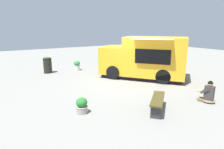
{
  "coord_description": "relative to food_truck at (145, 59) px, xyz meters",
  "views": [
    {
      "loc": [
        6.59,
        8.14,
        2.91
      ],
      "look_at": [
        1.75,
        0.63,
        0.71
      ],
      "focal_mm": 30.3,
      "sensor_mm": 36.0,
      "label": 1
    }
  ],
  "objects": [
    {
      "name": "food_truck",
      "position": [
        0.0,
        0.0,
        0.0
      ],
      "size": [
        4.59,
        5.13,
        2.41
      ],
      "color": "#F7AB21",
      "rests_on": "ground_plane"
    },
    {
      "name": "plaza_bench",
      "position": [
        2.82,
        3.79,
        -0.77
      ],
      "size": [
        1.46,
        1.29,
        0.5
      ],
      "color": "#463D1A",
      "rests_on": "ground_plane"
    },
    {
      "name": "planter_flowering_far",
      "position": [
        5.17,
        2.48,
        -0.86
      ],
      "size": [
        0.42,
        0.42,
        0.56
      ],
      "color": "#A1968E",
      "rests_on": "ground_plane"
    },
    {
      "name": "planter_flowering_near",
      "position": [
        2.6,
        -4.13,
        -0.79
      ],
      "size": [
        0.46,
        0.46,
        0.7
      ],
      "color": "silver",
      "rests_on": "ground_plane"
    },
    {
      "name": "trash_bin",
      "position": [
        4.54,
        -4.42,
        -0.62
      ],
      "size": [
        0.55,
        0.55,
        1.04
      ],
      "color": "black",
      "rests_on": "ground_plane"
    },
    {
      "name": "ground_plane",
      "position": [
        1.02,
        0.07,
        -1.14
      ],
      "size": [
        40.0,
        40.0,
        0.0
      ],
      "primitive_type": "plane",
      "color": "gray"
    },
    {
      "name": "person_customer",
      "position": [
        0.5,
        4.29,
        -0.8
      ],
      "size": [
        0.57,
        0.8,
        0.9
      ],
      "color": "brown",
      "rests_on": "ground_plane"
    }
  ]
}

